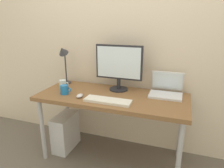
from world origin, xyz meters
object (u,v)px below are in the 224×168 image
at_px(desk, 112,101).
at_px(monitor, 119,65).
at_px(keyboard, 108,101).
at_px(glass_cup, 63,84).
at_px(computer_tower, 66,132).
at_px(mouse, 80,96).
at_px(desk_lamp, 63,56).
at_px(laptop, 166,89).
at_px(coffee_mug, 65,90).

bearing_deg(desk, monitor, 86.35).
height_order(keyboard, glass_cup, glass_cup).
height_order(desk, keyboard, keyboard).
bearing_deg(computer_tower, monitor, 18.31).
bearing_deg(mouse, glass_cup, 147.16).
distance_m(desk_lamp, mouse, 0.59).
xyz_separation_m(desk_lamp, mouse, (0.37, -0.34, -0.31)).
height_order(monitor, laptop, monitor).
xyz_separation_m(laptop, desk_lamp, (-1.16, -0.02, 0.27)).
bearing_deg(computer_tower, desk_lamp, 112.43).
relative_size(monitor, coffee_mug, 4.21).
bearing_deg(computer_tower, glass_cup, 111.43).
relative_size(laptop, glass_cup, 2.92).
distance_m(desk, mouse, 0.33).
distance_m(desk, desk_lamp, 0.78).
distance_m(monitor, keyboard, 0.44).
bearing_deg(glass_cup, computer_tower, -68.57).
relative_size(laptop, coffee_mug, 2.68).
bearing_deg(keyboard, computer_tower, 164.20).
xyz_separation_m(monitor, desk_lamp, (-0.66, 0.00, 0.05)).
height_order(glass_cup, computer_tower, glass_cup).
distance_m(laptop, glass_cup, 1.12).
distance_m(desk_lamp, glass_cup, 0.32).
height_order(monitor, coffee_mug, monitor).
xyz_separation_m(monitor, laptop, (0.50, 0.02, -0.22)).
height_order(keyboard, coffee_mug, coffee_mug).
bearing_deg(computer_tower, keyboard, -15.80).
distance_m(laptop, desk_lamp, 1.19).
bearing_deg(keyboard, glass_cup, 160.26).
bearing_deg(coffee_mug, desk_lamp, 120.63).
bearing_deg(desk, desk_lamp, 164.17).
bearing_deg(desk, coffee_mug, -165.71).
xyz_separation_m(laptop, computer_tower, (-1.08, -0.21, -0.58)).
distance_m(monitor, computer_tower, 1.01).
bearing_deg(mouse, coffee_mug, 168.76).
xyz_separation_m(monitor, glass_cup, (-0.60, -0.14, -0.23)).
bearing_deg(keyboard, mouse, 176.50).
xyz_separation_m(keyboard, coffee_mug, (-0.49, 0.06, 0.03)).
height_order(desk, glass_cup, glass_cup).
bearing_deg(desk, glass_cup, 175.82).
relative_size(desk, glass_cup, 13.73).
distance_m(laptop, mouse, 0.87).
relative_size(desk, keyboard, 3.42).
distance_m(laptop, computer_tower, 1.25).
distance_m(desk, glass_cup, 0.60).
relative_size(monitor, laptop, 1.57).
distance_m(desk, keyboard, 0.19).
distance_m(keyboard, mouse, 0.30).
xyz_separation_m(desk_lamp, keyboard, (0.67, -0.36, -0.31)).
height_order(laptop, keyboard, laptop).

